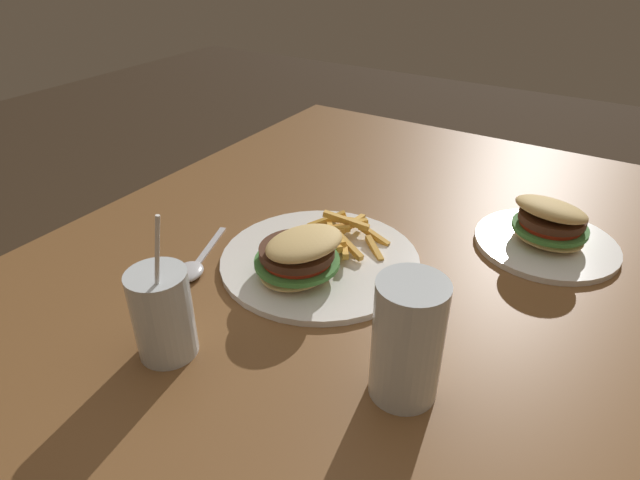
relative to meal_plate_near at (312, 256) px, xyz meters
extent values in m
cube|color=brown|center=(-0.06, 0.10, -0.04)|extent=(1.31, 1.09, 0.03)
cylinder|color=brown|center=(-0.64, -0.37, -0.42)|extent=(0.07, 0.07, 0.73)
cylinder|color=white|center=(-0.02, 0.00, -0.02)|extent=(0.31, 0.31, 0.01)
ellipsoid|color=#DBB770|center=(0.03, 0.00, 0.00)|extent=(0.13, 0.12, 0.02)
cylinder|color=#428438|center=(0.03, 0.00, 0.01)|extent=(0.14, 0.14, 0.01)
cylinder|color=red|center=(0.03, 0.00, 0.02)|extent=(0.12, 0.12, 0.01)
cylinder|color=#4C2D1E|center=(0.03, 0.00, 0.03)|extent=(0.13, 0.13, 0.01)
ellipsoid|color=#DBB770|center=(0.04, 0.01, 0.05)|extent=(0.13, 0.12, 0.04)
cube|color=gold|center=(-0.07, 0.00, 0.00)|extent=(0.06, 0.07, 0.03)
cube|color=gold|center=(-0.10, 0.00, 0.00)|extent=(0.07, 0.07, 0.02)
cube|color=gold|center=(-0.09, -0.02, 0.00)|extent=(0.07, 0.06, 0.03)
cube|color=gold|center=(-0.06, 0.03, 0.00)|extent=(0.03, 0.06, 0.02)
cube|color=gold|center=(-0.05, 0.03, 0.00)|extent=(0.06, 0.05, 0.02)
cube|color=gold|center=(-0.08, 0.06, -0.01)|extent=(0.05, 0.05, 0.02)
cube|color=gold|center=(-0.07, -0.02, 0.00)|extent=(0.08, 0.02, 0.03)
cube|color=gold|center=(-0.10, 0.00, 0.02)|extent=(0.02, 0.08, 0.02)
cube|color=gold|center=(-0.12, -0.05, -0.01)|extent=(0.05, 0.06, 0.03)
cube|color=gold|center=(-0.07, -0.01, 0.01)|extent=(0.05, 0.06, 0.02)
cube|color=gold|center=(-0.11, 0.01, 0.00)|extent=(0.07, 0.01, 0.01)
cube|color=gold|center=(-0.05, -0.01, 0.00)|extent=(0.07, 0.05, 0.02)
cube|color=gold|center=(-0.05, 0.01, 0.00)|extent=(0.07, 0.06, 0.03)
cube|color=gold|center=(-0.11, 0.05, -0.01)|extent=(0.01, 0.06, 0.03)
cube|color=gold|center=(-0.13, -0.01, 0.00)|extent=(0.02, 0.08, 0.03)
cylinder|color=silver|center=(0.15, 0.22, 0.05)|extent=(0.08, 0.08, 0.15)
cylinder|color=#B26B19|center=(0.15, 0.22, 0.04)|extent=(0.07, 0.07, 0.14)
cylinder|color=silver|center=(0.24, -0.06, 0.03)|extent=(0.07, 0.07, 0.12)
cylinder|color=orange|center=(0.24, -0.06, 0.02)|extent=(0.06, 0.06, 0.09)
cylinder|color=white|center=(0.25, -0.04, 0.07)|extent=(0.03, 0.03, 0.20)
ellipsoid|color=silver|center=(0.11, -0.15, -0.02)|extent=(0.07, 0.06, 0.02)
cube|color=silver|center=(0.03, -0.18, -0.02)|extent=(0.12, 0.05, 0.00)
cylinder|color=white|center=(-0.26, 0.29, -0.02)|extent=(0.22, 0.22, 0.01)
ellipsoid|color=#DBB770|center=(-0.26, 0.29, 0.00)|extent=(0.12, 0.13, 0.02)
cylinder|color=#428438|center=(-0.26, 0.29, 0.01)|extent=(0.14, 0.14, 0.01)
cylinder|color=red|center=(-0.26, 0.29, 0.02)|extent=(0.12, 0.12, 0.01)
cylinder|color=#4C2D1E|center=(-0.26, 0.29, 0.03)|extent=(0.13, 0.13, 0.01)
ellipsoid|color=#DBB770|center=(-0.25, 0.28, 0.05)|extent=(0.12, 0.13, 0.05)
camera|label=1|loc=(0.56, 0.36, 0.43)|focal=30.00mm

